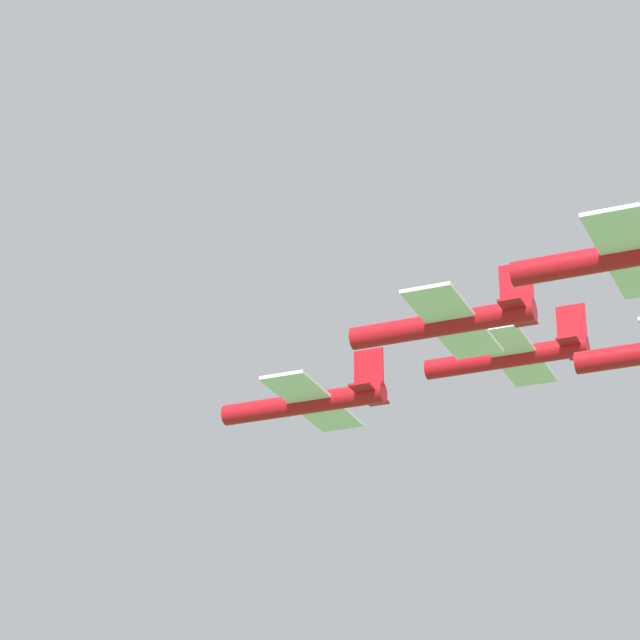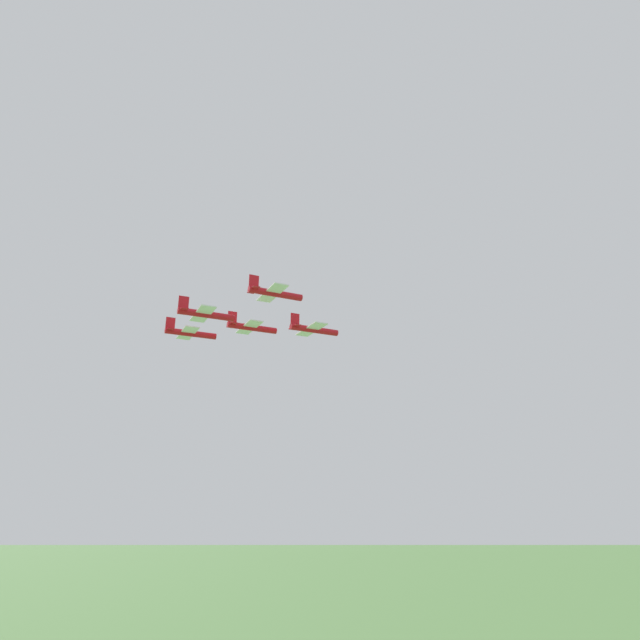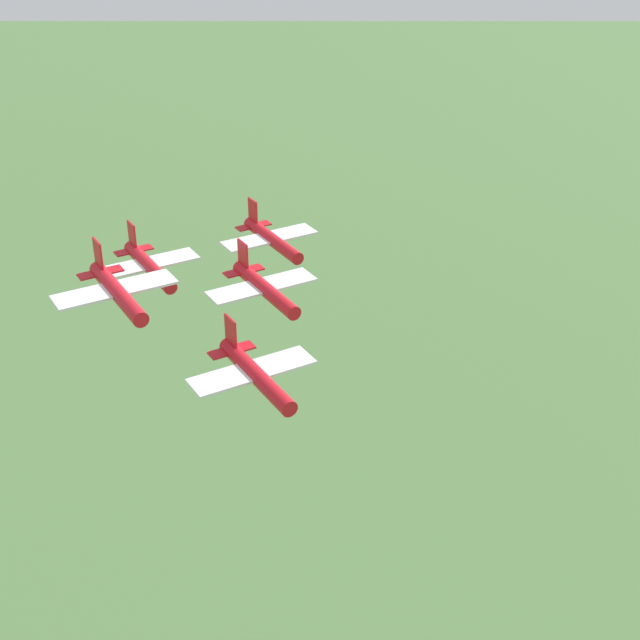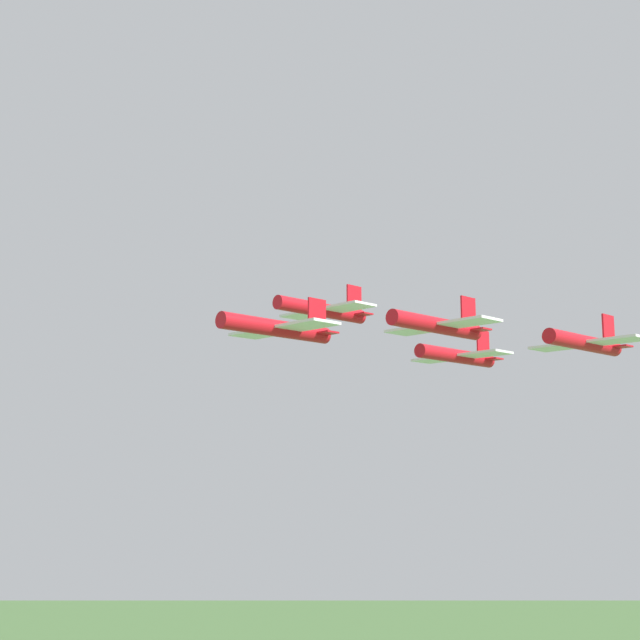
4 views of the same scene
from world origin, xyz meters
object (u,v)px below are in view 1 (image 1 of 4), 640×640
(jet_0, at_px, (309,402))
(jet_1, at_px, (449,322))
(jet_2, at_px, (512,356))
(jet_3, at_px, (626,254))

(jet_0, xyz_separation_m, jet_1, (13.64, 0.81, 0.80))
(jet_0, relative_size, jet_1, 1.00)
(jet_2, distance_m, jet_3, 24.25)
(jet_0, bearing_deg, jet_2, -59.53)
(jet_0, bearing_deg, jet_1, -120.47)
(jet_0, height_order, jet_3, jet_0)
(jet_1, bearing_deg, jet_0, 59.53)
(jet_0, bearing_deg, jet_3, -120.47)
(jet_0, height_order, jet_1, jet_1)
(jet_0, xyz_separation_m, jet_2, (5.91, 12.31, 3.99))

